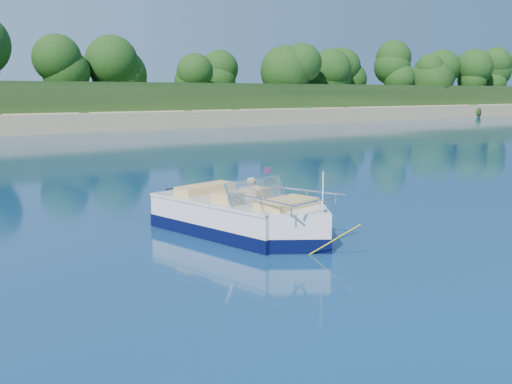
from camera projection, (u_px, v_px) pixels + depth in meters
ground at (275, 233)px, 12.79m from camera, size 160.00×160.00×0.00m
motorboat at (246, 219)px, 12.65m from camera, size 2.67×5.41×1.83m
tow_tube at (251, 211)px, 14.81m from camera, size 1.56×1.56×0.33m
boy at (250, 214)px, 14.83m from camera, size 0.35×0.76×1.49m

